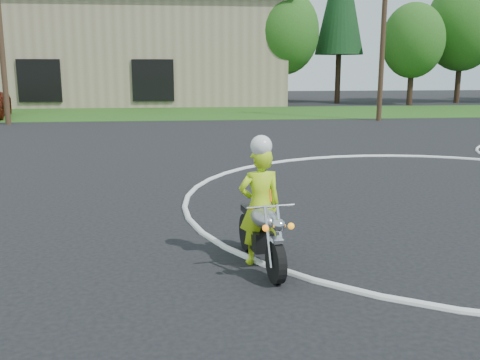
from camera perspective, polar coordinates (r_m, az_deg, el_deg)
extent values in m
cube|color=#1E4714|center=(35.64, 3.51, 7.21)|extent=(120.00, 10.00, 0.02)
torus|color=silver|center=(12.88, 21.83, -1.97)|extent=(12.12, 12.12, 0.12)
cylinder|color=black|center=(7.41, 3.85, -8.72)|extent=(0.21, 0.61, 0.60)
cylinder|color=black|center=(8.67, 0.80, -5.58)|extent=(0.21, 0.61, 0.60)
cube|color=black|center=(8.04, 2.10, -6.24)|extent=(0.36, 0.59, 0.30)
ellipsoid|color=#9B9B9F|center=(7.75, 2.56, -4.01)|extent=(0.46, 0.69, 0.28)
cube|color=black|center=(8.22, 1.49, -3.36)|extent=(0.35, 0.63, 0.10)
cylinder|color=silver|center=(7.33, 3.01, -6.01)|extent=(0.10, 0.36, 0.81)
cylinder|color=white|center=(7.39, 4.34, -5.89)|extent=(0.10, 0.36, 0.81)
cube|color=white|center=(7.28, 3.93, -6.41)|extent=(0.17, 0.24, 0.05)
cylinder|color=silver|center=(7.41, 3.29, -2.84)|extent=(0.70, 0.15, 0.04)
sphere|color=#B8B9BF|center=(7.14, 4.17, -4.85)|extent=(0.18, 0.18, 0.18)
sphere|color=orange|center=(7.11, 2.74, -5.15)|extent=(0.09, 0.09, 0.09)
sphere|color=orange|center=(7.23, 5.47, -4.91)|extent=(0.09, 0.09, 0.09)
cylinder|color=silver|center=(8.48, 2.32, -5.98)|extent=(0.21, 0.80, 0.08)
imported|color=#B4E117|center=(7.96, 2.13, -2.80)|extent=(0.70, 0.52, 1.77)
sphere|color=white|center=(7.73, 2.28, 3.64)|extent=(0.32, 0.32, 0.32)
cone|color=#FF660D|center=(11.87, 3.21, -1.54)|extent=(0.22, 0.22, 0.30)
cube|color=#FF660D|center=(11.90, 3.20, -2.18)|extent=(0.24, 0.24, 0.03)
cube|color=tan|center=(49.49, -20.78, 12.41)|extent=(40.00, 16.00, 8.00)
cube|color=#4C4C51|center=(49.76, -21.14, 17.18)|extent=(41.00, 17.00, 0.30)
cube|color=black|center=(41.15, -20.62, 9.89)|extent=(3.00, 0.16, 3.00)
cube|color=black|center=(39.97, -9.26, 10.45)|extent=(3.00, 0.16, 3.00)
cylinder|color=#382619|center=(42.79, 4.61, 10.14)|extent=(0.44, 0.44, 3.24)
ellipsoid|color=#1E5116|center=(42.86, 4.70, 15.43)|extent=(5.40, 5.40, 6.48)
cylinder|color=#382619|center=(45.91, 10.39, 10.55)|extent=(0.44, 0.44, 3.96)
cylinder|color=#382619|center=(44.82, 17.69, 9.47)|extent=(0.44, 0.44, 2.88)
ellipsoid|color=#1E5116|center=(44.85, 17.98, 13.96)|extent=(4.80, 4.80, 5.76)
cylinder|color=#382619|center=(48.80, 22.22, 9.73)|extent=(0.44, 0.44, 3.60)
ellipsoid|color=#1E5116|center=(48.90, 22.64, 14.88)|extent=(6.00, 6.00, 7.20)
cylinder|color=#382619|center=(43.22, -0.94, 9.95)|extent=(0.44, 0.44, 2.88)
ellipsoid|color=#1E5116|center=(43.25, -0.96, 14.62)|extent=(4.80, 4.80, 5.76)
cylinder|color=#473321|center=(30.44, -24.26, 14.83)|extent=(0.28, 0.28, 10.00)
cylinder|color=#473321|center=(31.11, 15.05, 15.37)|extent=(0.28, 0.28, 10.00)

